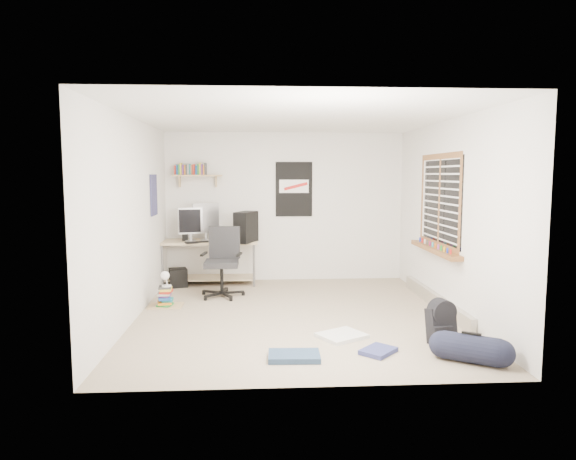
{
  "coord_description": "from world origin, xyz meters",
  "views": [
    {
      "loc": [
        -0.47,
        -6.42,
        1.81
      ],
      "look_at": [
        -0.07,
        0.21,
        1.08
      ],
      "focal_mm": 32.0,
      "sensor_mm": 36.0,
      "label": 1
    }
  ],
  "objects": [
    {
      "name": "office_chair",
      "position": [
        -1.0,
        1.07,
        0.49
      ],
      "size": [
        0.77,
        0.77,
        1.04
      ],
      "primitive_type": "cube",
      "rotation": [
        0.0,
        0.0,
        -0.15
      ],
      "color": "black",
      "rests_on": "floor"
    },
    {
      "name": "pc_tower",
      "position": [
        -0.65,
        1.74,
        0.96
      ],
      "size": [
        0.4,
        0.52,
        0.49
      ],
      "primitive_type": "cube",
      "rotation": [
        0.0,
        0.0,
        -0.43
      ],
      "color": "black",
      "rests_on": "desk"
    },
    {
      "name": "jeans_b",
      "position": [
        0.74,
        -1.46,
        0.03
      ],
      "size": [
        0.44,
        0.44,
        0.04
      ],
      "primitive_type": "cube",
      "rotation": [
        0.0,
        0.0,
        0.81
      ],
      "color": "navy",
      "rests_on": "floor"
    },
    {
      "name": "window",
      "position": [
        1.95,
        0.3,
        1.45
      ],
      "size": [
        0.1,
        1.5,
        1.26
      ],
      "primitive_type": "cube",
      "color": "brown",
      "rests_on": "right_wall"
    },
    {
      "name": "backpack",
      "position": [
        1.48,
        -1.22,
        0.2
      ],
      "size": [
        0.31,
        0.27,
        0.37
      ],
      "primitive_type": "cube",
      "rotation": [
        0.0,
        0.0,
        0.18
      ],
      "color": "black",
      "rests_on": "floor"
    },
    {
      "name": "tshirt",
      "position": [
        0.46,
        -0.94,
        0.02
      ],
      "size": [
        0.61,
        0.59,
        0.04
      ],
      "primitive_type": "cube",
      "rotation": [
        0.0,
        0.0,
        0.53
      ],
      "color": "silver",
      "rests_on": "floor"
    },
    {
      "name": "poster_left_wall",
      "position": [
        -1.99,
        1.2,
        1.5
      ],
      "size": [
        0.02,
        0.42,
        0.6
      ],
      "primitive_type": "cube",
      "color": "navy",
      "rests_on": "left_wall"
    },
    {
      "name": "baseboard_heater",
      "position": [
        1.96,
        0.3,
        0.09
      ],
      "size": [
        0.08,
        2.5,
        0.18
      ],
      "primitive_type": "cube",
      "color": "#B7B2A8",
      "rests_on": "floor"
    },
    {
      "name": "right_wall",
      "position": [
        2.0,
        0.0,
        1.25
      ],
      "size": [
        0.01,
        4.5,
        2.5
      ],
      "primitive_type": "cube",
      "color": "silver",
      "rests_on": "ground"
    },
    {
      "name": "floor",
      "position": [
        0.0,
        0.0,
        -0.01
      ],
      "size": [
        4.0,
        4.5,
        0.01
      ],
      "primitive_type": "cube",
      "color": "gray",
      "rests_on": "ground"
    },
    {
      "name": "duffel_bag",
      "position": [
        1.57,
        -1.77,
        0.14
      ],
      "size": [
        0.38,
        0.38,
        0.54
      ],
      "primitive_type": "cylinder",
      "rotation": [
        0.0,
        0.0,
        -0.57
      ],
      "color": "black",
      "rests_on": "floor"
    },
    {
      "name": "left_wall",
      "position": [
        -2.0,
        0.0,
        1.25
      ],
      "size": [
        0.01,
        4.5,
        2.5
      ],
      "primitive_type": "cube",
      "color": "silver",
      "rests_on": "ground"
    },
    {
      "name": "speaker_left",
      "position": [
        -1.64,
        1.92,
        0.81
      ],
      "size": [
        0.1,
        0.1,
        0.19
      ],
      "primitive_type": "cube",
      "rotation": [
        0.0,
        0.0,
        0.1
      ],
      "color": "black",
      "rests_on": "desk"
    },
    {
      "name": "ceiling",
      "position": [
        0.0,
        0.0,
        2.5
      ],
      "size": [
        4.0,
        4.5,
        0.01
      ],
      "primitive_type": "cube",
      "color": "white",
      "rests_on": "ground"
    },
    {
      "name": "monitor_right",
      "position": [
        -1.31,
        2.0,
        0.96
      ],
      "size": [
        0.45,
        0.3,
        0.49
      ],
      "primitive_type": "cube",
      "rotation": [
        0.0,
        0.0,
        0.47
      ],
      "color": "#9F9FA4",
      "rests_on": "desk"
    },
    {
      "name": "desk",
      "position": [
        -1.26,
        2.0,
        0.36
      ],
      "size": [
        1.58,
        0.69,
        0.72
      ],
      "primitive_type": "cube",
      "rotation": [
        0.0,
        0.0,
        0.0
      ],
      "color": "tan",
      "rests_on": "floor"
    },
    {
      "name": "desk_lamp",
      "position": [
        -1.71,
        0.52,
        0.38
      ],
      "size": [
        0.16,
        0.24,
        0.22
      ],
      "primitive_type": "cube",
      "rotation": [
        0.0,
        0.0,
        -0.12
      ],
      "color": "white",
      "rests_on": "book_stack"
    },
    {
      "name": "jeans_a",
      "position": [
        -0.12,
        -1.57,
        0.03
      ],
      "size": [
        0.52,
        0.34,
        0.05
      ],
      "primitive_type": "cube",
      "rotation": [
        0.0,
        0.0,
        -0.04
      ],
      "color": "navy",
      "rests_on": "floor"
    },
    {
      "name": "book_stack",
      "position": [
        -1.73,
        0.54,
        0.15
      ],
      "size": [
        0.44,
        0.38,
        0.27
      ],
      "primitive_type": "cube",
      "rotation": [
        0.0,
        0.0,
        -0.17
      ],
      "color": "#8C5E38",
      "rests_on": "floor"
    },
    {
      "name": "speaker_right",
      "position": [
        -0.99,
        1.72,
        0.8
      ],
      "size": [
        0.1,
        0.1,
        0.16
      ],
      "primitive_type": "cube",
      "rotation": [
        0.0,
        0.0,
        0.34
      ],
      "color": "black",
      "rests_on": "desk"
    },
    {
      "name": "monitor_left",
      "position": [
        -1.55,
        1.88,
        0.93
      ],
      "size": [
        0.4,
        0.18,
        0.42
      ],
      "primitive_type": "cube",
      "rotation": [
        0.0,
        0.0,
        0.21
      ],
      "color": "#96969B",
      "rests_on": "desk"
    },
    {
      "name": "subwoofer",
      "position": [
        -1.75,
        1.79,
        0.14
      ],
      "size": [
        0.34,
        0.34,
        0.31
      ],
      "primitive_type": "cube",
      "rotation": [
        0.0,
        0.0,
        0.26
      ],
      "color": "black",
      "rests_on": "floor"
    },
    {
      "name": "poster_back_wall",
      "position": [
        0.15,
        2.23,
        1.55
      ],
      "size": [
        0.62,
        0.03,
        0.92
      ],
      "primitive_type": "cube",
      "color": "black",
      "rests_on": "back_wall"
    },
    {
      "name": "wall_shelf",
      "position": [
        -1.45,
        2.14,
        1.78
      ],
      "size": [
        0.8,
        0.22,
        0.24
      ],
      "primitive_type": "cube",
      "color": "tan",
      "rests_on": "back_wall"
    },
    {
      "name": "back_wall",
      "position": [
        0.0,
        2.25,
        1.25
      ],
      "size": [
        4.0,
        0.01,
        2.5
      ],
      "primitive_type": "cube",
      "color": "silver",
      "rests_on": "ground"
    },
    {
      "name": "keyboard",
      "position": [
        -1.43,
        1.72,
        0.73
      ],
      "size": [
        0.4,
        0.27,
        0.02
      ],
      "primitive_type": "cube",
      "rotation": [
        0.0,
        0.0,
        0.4
      ],
      "color": "black",
      "rests_on": "desk"
    }
  ]
}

